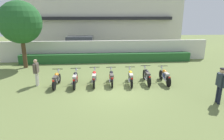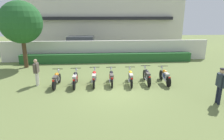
{
  "view_description": "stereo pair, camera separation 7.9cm",
  "coord_description": "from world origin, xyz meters",
  "px_view_note": "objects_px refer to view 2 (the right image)",
  "views": [
    {
      "loc": [
        -0.91,
        -9.55,
        3.95
      ],
      "look_at": [
        0.0,
        1.48,
        0.8
      ],
      "focal_mm": 30.62,
      "sensor_mm": 36.0,
      "label": 1
    },
    {
      "loc": [
        -0.84,
        -9.56,
        3.95
      ],
      "look_at": [
        0.0,
        1.48,
        0.8
      ],
      "focal_mm": 30.62,
      "sensor_mm": 36.0,
      "label": 2
    }
  ],
  "objects_px": {
    "motorcycle_in_row_5": "(147,76)",
    "motorcycle_in_row_6": "(165,76)",
    "tree_near_inspector": "(21,23)",
    "motorcycle_in_row_3": "(111,77)",
    "officer_0": "(221,83)",
    "motorcycle_in_row_1": "(75,78)",
    "parked_car": "(82,45)",
    "motorcycle_in_row_2": "(94,77)",
    "inspector_person": "(36,70)",
    "motorcycle_in_row_4": "(131,77)",
    "motorcycle_in_row_0": "(56,79)"
  },
  "relations": [
    {
      "from": "motorcycle_in_row_2",
      "to": "motorcycle_in_row_4",
      "type": "relative_size",
      "value": 1.02
    },
    {
      "from": "tree_near_inspector",
      "to": "inspector_person",
      "type": "relative_size",
      "value": 3.21
    },
    {
      "from": "motorcycle_in_row_1",
      "to": "motorcycle_in_row_4",
      "type": "bearing_deg",
      "value": -89.31
    },
    {
      "from": "motorcycle_in_row_0",
      "to": "motorcycle_in_row_4",
      "type": "bearing_deg",
      "value": -87.03
    },
    {
      "from": "motorcycle_in_row_3",
      "to": "inspector_person",
      "type": "relative_size",
      "value": 1.13
    },
    {
      "from": "motorcycle_in_row_1",
      "to": "tree_near_inspector",
      "type": "bearing_deg",
      "value": 44.39
    },
    {
      "from": "motorcycle_in_row_6",
      "to": "motorcycle_in_row_2",
      "type": "bearing_deg",
      "value": 89.23
    },
    {
      "from": "motorcycle_in_row_2",
      "to": "inspector_person",
      "type": "distance_m",
      "value": 3.37
    },
    {
      "from": "motorcycle_in_row_5",
      "to": "officer_0",
      "type": "relative_size",
      "value": 1.15
    },
    {
      "from": "officer_0",
      "to": "motorcycle_in_row_6",
      "type": "bearing_deg",
      "value": -54.07
    },
    {
      "from": "motorcycle_in_row_4",
      "to": "motorcycle_in_row_5",
      "type": "bearing_deg",
      "value": -77.95
    },
    {
      "from": "motorcycle_in_row_3",
      "to": "motorcycle_in_row_6",
      "type": "height_order",
      "value": "motorcycle_in_row_6"
    },
    {
      "from": "motorcycle_in_row_0",
      "to": "motorcycle_in_row_1",
      "type": "distance_m",
      "value": 1.07
    },
    {
      "from": "tree_near_inspector",
      "to": "motorcycle_in_row_0",
      "type": "relative_size",
      "value": 2.84
    },
    {
      "from": "motorcycle_in_row_5",
      "to": "motorcycle_in_row_6",
      "type": "distance_m",
      "value": 1.09
    },
    {
      "from": "motorcycle_in_row_2",
      "to": "motorcycle_in_row_3",
      "type": "relative_size",
      "value": 1.07
    },
    {
      "from": "motorcycle_in_row_0",
      "to": "inspector_person",
      "type": "bearing_deg",
      "value": 79.06
    },
    {
      "from": "inspector_person",
      "to": "motorcycle_in_row_4",
      "type": "bearing_deg",
      "value": -2.29
    },
    {
      "from": "motorcycle_in_row_2",
      "to": "motorcycle_in_row_4",
      "type": "distance_m",
      "value": 2.16
    },
    {
      "from": "parked_car",
      "to": "tree_near_inspector",
      "type": "height_order",
      "value": "tree_near_inspector"
    },
    {
      "from": "parked_car",
      "to": "motorcycle_in_row_2",
      "type": "distance_m",
      "value": 9.6
    },
    {
      "from": "motorcycle_in_row_1",
      "to": "officer_0",
      "type": "height_order",
      "value": "officer_0"
    },
    {
      "from": "parked_car",
      "to": "motorcycle_in_row_6",
      "type": "height_order",
      "value": "parked_car"
    },
    {
      "from": "motorcycle_in_row_2",
      "to": "motorcycle_in_row_6",
      "type": "height_order",
      "value": "motorcycle_in_row_6"
    },
    {
      "from": "motorcycle_in_row_6",
      "to": "inspector_person",
      "type": "relative_size",
      "value": 1.23
    },
    {
      "from": "motorcycle_in_row_6",
      "to": "officer_0",
      "type": "relative_size",
      "value": 1.13
    },
    {
      "from": "motorcycle_in_row_1",
      "to": "motorcycle_in_row_2",
      "type": "relative_size",
      "value": 0.97
    },
    {
      "from": "motorcycle_in_row_2",
      "to": "motorcycle_in_row_4",
      "type": "bearing_deg",
      "value": -90.99
    },
    {
      "from": "motorcycle_in_row_1",
      "to": "motorcycle_in_row_6",
      "type": "height_order",
      "value": "motorcycle_in_row_6"
    },
    {
      "from": "tree_near_inspector",
      "to": "motorcycle_in_row_5",
      "type": "relative_size",
      "value": 2.59
    },
    {
      "from": "tree_near_inspector",
      "to": "motorcycle_in_row_0",
      "type": "bearing_deg",
      "value": -53.97
    },
    {
      "from": "parked_car",
      "to": "motorcycle_in_row_5",
      "type": "distance_m",
      "value": 10.5
    },
    {
      "from": "parked_car",
      "to": "motorcycle_in_row_6",
      "type": "relative_size",
      "value": 2.39
    },
    {
      "from": "motorcycle_in_row_6",
      "to": "parked_car",
      "type": "bearing_deg",
      "value": 30.83
    },
    {
      "from": "motorcycle_in_row_4",
      "to": "inspector_person",
      "type": "distance_m",
      "value": 5.51
    },
    {
      "from": "motorcycle_in_row_5",
      "to": "tree_near_inspector",
      "type": "bearing_deg",
      "value": 65.66
    },
    {
      "from": "tree_near_inspector",
      "to": "motorcycle_in_row_6",
      "type": "bearing_deg",
      "value": -24.49
    },
    {
      "from": "motorcycle_in_row_4",
      "to": "motorcycle_in_row_6",
      "type": "relative_size",
      "value": 0.97
    },
    {
      "from": "motorcycle_in_row_0",
      "to": "motorcycle_in_row_5",
      "type": "relative_size",
      "value": 0.91
    },
    {
      "from": "tree_near_inspector",
      "to": "motorcycle_in_row_4",
      "type": "xyz_separation_m",
      "value": [
        7.58,
        -4.42,
        -3.02
      ]
    },
    {
      "from": "motorcycle_in_row_0",
      "to": "motorcycle_in_row_2",
      "type": "bearing_deg",
      "value": -83.61
    },
    {
      "from": "tree_near_inspector",
      "to": "motorcycle_in_row_3",
      "type": "relative_size",
      "value": 2.83
    },
    {
      "from": "motorcycle_in_row_4",
      "to": "inspector_person",
      "type": "bearing_deg",
      "value": 92.09
    },
    {
      "from": "motorcycle_in_row_5",
      "to": "motorcycle_in_row_6",
      "type": "xyz_separation_m",
      "value": [
        1.08,
        -0.12,
        -0.01
      ]
    },
    {
      "from": "tree_near_inspector",
      "to": "motorcycle_in_row_2",
      "type": "bearing_deg",
      "value": -38.53
    },
    {
      "from": "parked_car",
      "to": "motorcycle_in_row_1",
      "type": "bearing_deg",
      "value": -84.82
    },
    {
      "from": "tree_near_inspector",
      "to": "inspector_person",
      "type": "distance_m",
      "value": 5.34
    },
    {
      "from": "motorcycle_in_row_6",
      "to": "inspector_person",
      "type": "height_order",
      "value": "inspector_person"
    },
    {
      "from": "motorcycle_in_row_3",
      "to": "motorcycle_in_row_5",
      "type": "height_order",
      "value": "motorcycle_in_row_5"
    },
    {
      "from": "motorcycle_in_row_0",
      "to": "motorcycle_in_row_6",
      "type": "height_order",
      "value": "motorcycle_in_row_6"
    }
  ]
}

